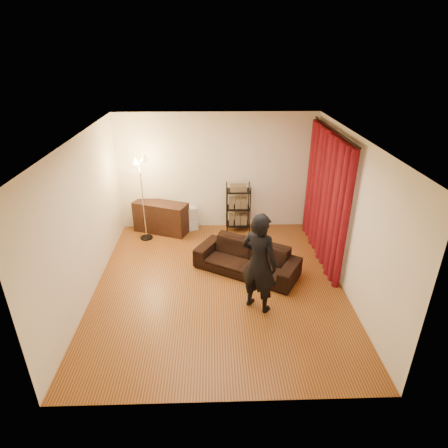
{
  "coord_description": "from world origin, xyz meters",
  "views": [
    {
      "loc": [
        -0.09,
        -5.72,
        4.02
      ],
      "look_at": [
        0.1,
        0.3,
        1.1
      ],
      "focal_mm": 30.0,
      "sensor_mm": 36.0,
      "label": 1
    }
  ],
  "objects_px": {
    "sofa": "(247,259)",
    "wire_shelf": "(238,208)",
    "media_cabinet": "(161,217)",
    "floor_lamp": "(143,200)",
    "storage_boxes": "(190,219)",
    "person": "(259,263)"
  },
  "relations": [
    {
      "from": "person",
      "to": "floor_lamp",
      "type": "relative_size",
      "value": 0.91
    },
    {
      "from": "person",
      "to": "floor_lamp",
      "type": "height_order",
      "value": "floor_lamp"
    },
    {
      "from": "sofa",
      "to": "wire_shelf",
      "type": "distance_m",
      "value": 1.83
    },
    {
      "from": "wire_shelf",
      "to": "storage_boxes",
      "type": "bearing_deg",
      "value": 178.73
    },
    {
      "from": "person",
      "to": "media_cabinet",
      "type": "distance_m",
      "value": 3.5
    },
    {
      "from": "sofa",
      "to": "wire_shelf",
      "type": "bearing_deg",
      "value": 122.01
    },
    {
      "from": "sofa",
      "to": "floor_lamp",
      "type": "height_order",
      "value": "floor_lamp"
    },
    {
      "from": "floor_lamp",
      "to": "sofa",
      "type": "bearing_deg",
      "value": -34.01
    },
    {
      "from": "sofa",
      "to": "media_cabinet",
      "type": "bearing_deg",
      "value": 166.16
    },
    {
      "from": "sofa",
      "to": "person",
      "type": "xyz_separation_m",
      "value": [
        0.09,
        -1.08,
        0.58
      ]
    },
    {
      "from": "sofa",
      "to": "storage_boxes",
      "type": "bearing_deg",
      "value": 152.67
    },
    {
      "from": "sofa",
      "to": "storage_boxes",
      "type": "xyz_separation_m",
      "value": [
        -1.19,
        1.88,
        -0.01
      ]
    },
    {
      "from": "person",
      "to": "storage_boxes",
      "type": "bearing_deg",
      "value": -30.43
    },
    {
      "from": "person",
      "to": "media_cabinet",
      "type": "relative_size",
      "value": 1.39
    },
    {
      "from": "sofa",
      "to": "media_cabinet",
      "type": "xyz_separation_m",
      "value": [
        -1.84,
        1.79,
        0.07
      ]
    },
    {
      "from": "storage_boxes",
      "to": "person",
      "type": "bearing_deg",
      "value": -66.66
    },
    {
      "from": "person",
      "to": "storage_boxes",
      "type": "xyz_separation_m",
      "value": [
        -1.28,
        2.96,
        -0.59
      ]
    },
    {
      "from": "floor_lamp",
      "to": "wire_shelf",
      "type": "bearing_deg",
      "value": 9.49
    },
    {
      "from": "person",
      "to": "floor_lamp",
      "type": "distance_m",
      "value": 3.39
    },
    {
      "from": "wire_shelf",
      "to": "floor_lamp",
      "type": "relative_size",
      "value": 0.61
    },
    {
      "from": "media_cabinet",
      "to": "storage_boxes",
      "type": "relative_size",
      "value": 2.24
    },
    {
      "from": "media_cabinet",
      "to": "wire_shelf",
      "type": "xyz_separation_m",
      "value": [
        1.79,
        0.01,
        0.21
      ]
    }
  ]
}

